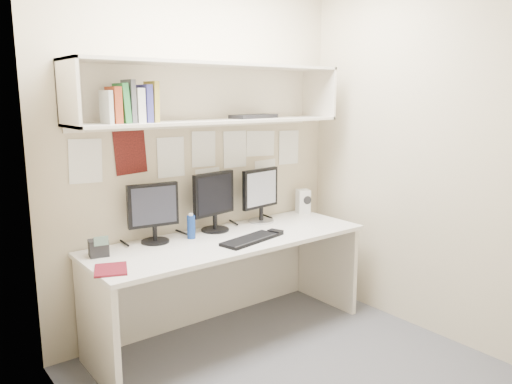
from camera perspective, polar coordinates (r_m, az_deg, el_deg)
floor at (r=3.32m, az=3.83°, el=-19.94°), size 2.40×2.00×0.01m
wall_back at (r=3.68m, az=-6.31°, el=4.58°), size 2.40×0.02×2.60m
wall_front at (r=2.25m, az=21.41°, el=-0.19°), size 2.40×0.02×2.60m
wall_left at (r=2.27m, az=-19.03°, el=0.09°), size 0.02×2.00×2.60m
wall_right at (r=3.78m, az=17.88°, el=4.29°), size 0.02×2.00×2.60m
desk at (r=3.62m, az=-3.04°, el=-10.75°), size 2.00×0.70×0.73m
overhead_hutch at (r=3.54m, az=-5.25°, el=11.17°), size 2.00×0.38×0.40m
pinned_papers at (r=3.68m, az=-6.24°, el=3.80°), size 1.92×0.01×0.48m
monitor_left at (r=3.41m, az=-11.64°, el=-2.01°), size 0.35×0.19×0.40m
monitor_center at (r=3.63m, az=-4.82°, el=-0.78°), size 0.37×0.20×0.43m
monitor_right at (r=3.88m, az=0.52°, el=-0.08°), size 0.36×0.20×0.42m
keyboard at (r=3.41m, az=-0.71°, el=-5.47°), size 0.47×0.25×0.02m
mouse at (r=3.57m, az=2.22°, el=-4.61°), size 0.09×0.12×0.03m
speaker at (r=4.21m, az=5.40°, el=-1.08°), size 0.13×0.13×0.20m
blue_bottle at (r=3.48m, az=-7.42°, el=-3.94°), size 0.06×0.06×0.18m
maroon_notebook at (r=2.97m, az=-16.26°, el=-8.50°), size 0.25×0.27×0.01m
desk_phone at (r=3.24m, az=-17.54°, el=-6.09°), size 0.13×0.12×0.14m
book_stack at (r=3.18m, az=-14.15°, el=9.74°), size 0.32×0.16×0.26m
hutch_tray at (r=3.73m, az=-0.26°, el=8.65°), size 0.41×0.22×0.03m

